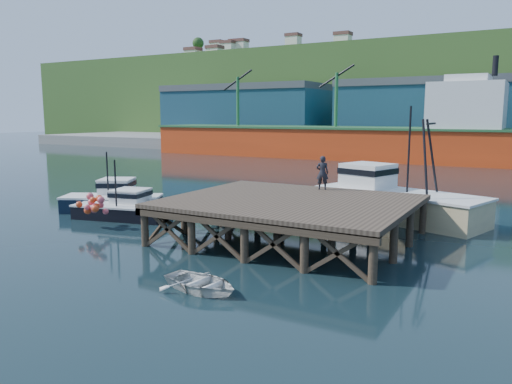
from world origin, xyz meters
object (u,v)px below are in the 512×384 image
Objects in this scene: boat_navy at (113,199)px; boat_black at (124,207)px; dinghy at (201,283)px; trawler at (395,197)px; dockworker at (322,173)px.

boat_black is at bearing -58.80° from boat_navy.
boat_black is 14.55m from dinghy.
boat_black is at bearing -134.59° from trawler.
boat_black is (2.44, -1.51, -0.13)m from boat_navy.
dinghy is 12.82m from dockworker.
boat_navy is 14.43m from dockworker.
trawler is 16.53m from dinghy.
boat_black is 16.85m from trawler.
trawler is 5.26m from dockworker.
trawler is (14.90, 7.85, 0.74)m from boat_black.
dinghy is (11.89, -8.37, -0.36)m from boat_black.
trawler is 5.63× the size of dockworker.
dockworker is at bearing 7.32° from boat_black.
dinghy is at bearing 72.93° from dockworker.
dockworker reaches higher than dinghy.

